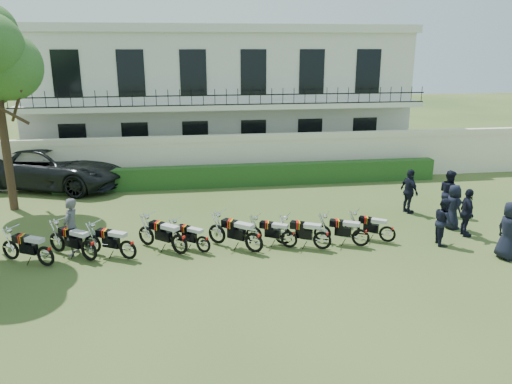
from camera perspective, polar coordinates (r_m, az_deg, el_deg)
The scene contains 22 objects.
ground at distance 16.79m, azimuth -0.51°, elevation -5.89°, with size 100.00×100.00×0.00m, color #30481C.
perimeter_wall at distance 24.06m, azimuth -3.15°, elevation 3.89°, with size 30.00×0.35×2.30m.
hedge at distance 23.55m, azimuth -0.52°, elevation 1.96°, with size 18.00×0.60×1.00m, color #1D3F16.
building at distance 29.55m, azimuth -4.34°, elevation 11.18°, with size 20.40×9.60×7.40m.
motorcycle_0 at distance 16.17m, azimuth -22.96°, elevation -6.26°, with size 1.78×1.05×1.08m.
motorcycle_1 at distance 16.08m, azimuth -18.59°, elevation -5.84°, with size 1.70×1.32×1.12m.
motorcycle_2 at distance 15.86m, azimuth -14.45°, elevation -5.91°, with size 1.74×1.05×1.06m.
motorcycle_3 at distance 15.90m, azimuth -8.76°, elevation -5.38°, with size 1.64×1.40×1.12m.
motorcycle_4 at distance 15.96m, azimuth -6.05°, elevation -5.51°, with size 1.40×1.17×0.95m.
motorcycle_5 at distance 15.83m, azimuth -0.23°, elevation -5.24°, with size 1.69×1.42×1.15m.
motorcycle_6 at distance 16.29m, azimuth 3.81°, elevation -4.95°, with size 1.61×0.95×0.98m.
motorcycle_7 at distance 16.24m, azimuth 7.60°, elevation -5.01°, with size 1.74×0.99×1.04m.
motorcycle_8 at distance 16.70m, azimuth 11.91°, elevation -4.66°, with size 1.70×0.96×1.02m.
motorcycle_9 at distance 17.27m, azimuth 14.82°, elevation -4.24°, with size 1.52×1.03×0.96m.
suv at distance 24.95m, azimuth -22.21°, elevation 2.63°, with size 3.18×6.89×1.91m, color black.
inspector at distance 16.65m, azimuth -20.35°, elevation -3.76°, with size 0.67×0.44×1.85m, color #555459.
officer_0 at distance 17.18m, azimuth 26.98°, elevation -3.94°, with size 0.90×0.59×1.84m, color black.
officer_1 at distance 17.61m, azimuth 20.66°, elevation -3.16°, with size 0.77×0.60×1.59m, color black.
officer_2 at distance 18.63m, azimuth 22.98°, elevation -2.18°, with size 0.99×0.41×1.70m, color black.
officer_3 at distance 19.24m, azimuth 21.62°, elevation -1.58°, with size 0.80×0.52×1.63m, color black.
officer_4 at distance 20.73m, azimuth 21.19°, elevation -0.07°, with size 0.87×0.67×1.78m, color black.
officer_5 at distance 20.44m, azimuth 17.11°, elevation 0.08°, with size 1.03×0.43×1.76m, color black.
Camera 1 is at (-2.13, -15.40, 6.36)m, focal length 35.00 mm.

